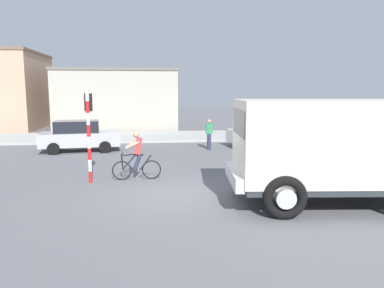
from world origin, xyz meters
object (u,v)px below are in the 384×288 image
Objects in this scene: traffic_light_pole at (89,123)px; car_red_near at (80,136)px; truck_foreground at (331,145)px; car_white_mid at (264,132)px; cyclist at (137,156)px; car_far_side at (337,142)px; pedestrian_near_kerb at (209,134)px.

car_red_near is (-1.55, 6.73, -1.25)m from traffic_light_pole.
truck_foreground reaches higher than car_white_mid.
car_white_mid is at bearing 82.15° from truck_foreground.
cyclist is 9.45m from car_far_side.
traffic_light_pole reaches higher than cyclist.
pedestrian_near_kerb is (5.22, 6.43, -1.22)m from traffic_light_pole.
car_far_side is at bearing 60.18° from truck_foreground.
cyclist is 0.41× the size of car_white_mid.
car_white_mid is at bearing 39.59° from traffic_light_pole.
car_red_near is 2.57× the size of pedestrian_near_kerb.
car_far_side is (3.59, 6.26, -0.85)m from truck_foreground.
pedestrian_near_kerb is (3.64, 6.25, -0.02)m from cyclist.
pedestrian_near_kerb is at bearing 59.81° from cyclist.
cyclist is 7.26m from car_red_near.
traffic_light_pole is at bearing 155.01° from truck_foreground.
traffic_light_pole is 11.09m from car_far_side.
car_white_mid is at bearing 9.51° from pedestrian_near_kerb.
pedestrian_near_kerb is at bearing 100.47° from truck_foreground.
pedestrian_near_kerb is at bearing -2.48° from car_red_near.
car_red_near is at bearing -178.61° from car_white_mid.
pedestrian_near_kerb is at bearing 50.92° from traffic_light_pole.
traffic_light_pole is at bearing -129.08° from pedestrian_near_kerb.
traffic_light_pole is 0.77× the size of car_red_near.
traffic_light_pole reaches higher than car_red_near.
car_red_near is 9.99m from car_white_mid.
traffic_light_pole is at bearing -76.99° from car_red_near.
car_red_near is 0.98× the size of car_far_side.
truck_foreground is 7.27m from car_far_side.
car_far_side is 6.39m from pedestrian_near_kerb.
car_white_mid is at bearing 1.39° from car_red_near.
truck_foreground is 1.76× the size of traffic_light_pole.
cyclist is 0.41× the size of car_far_side.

